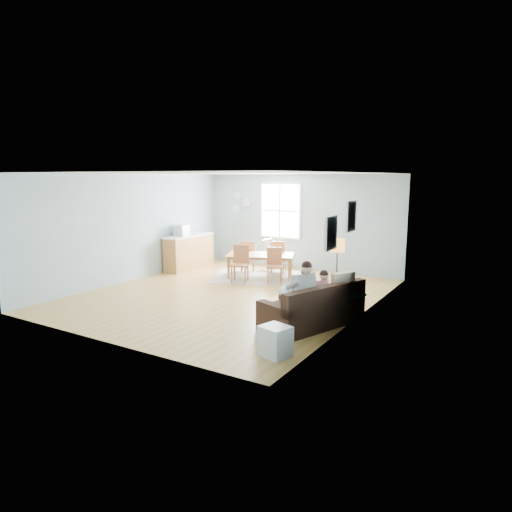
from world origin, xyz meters
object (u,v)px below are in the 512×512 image
Objects in this scene: sofa at (314,311)px; chair_se at (275,263)px; father at (299,291)px; floor_lamp at (337,251)px; toddler at (319,287)px; chair_nw at (247,255)px; chair_ne at (278,255)px; baby_swing at (266,257)px; monitor at (181,231)px; chair_sw at (240,261)px; storage_cube at (275,341)px; counter at (189,252)px; dining_table at (260,266)px.

sofa is 2.35× the size of chair_se.
floor_lamp is at bearing 84.74° from father.
floor_lamp reaches higher than father.
toddler is 4.68m from chair_nw.
baby_swing is (-0.46, 0.13, -0.11)m from chair_ne.
chair_nw is at bearing 24.96° from monitor.
toddler is 0.86× the size of chair_sw.
chair_sw is 2.73× the size of monitor.
storage_cube is 6.27m from baby_swing.
toddler is 1.62× the size of storage_cube.
chair_ne is at bearing 113.89° from chair_se.
floor_lamp reaches higher than chair_ne.
toddler is 4.40m from chair_ne.
baby_swing is at bearing 163.60° from chair_ne.
toddler is (-0.00, 0.20, 0.39)m from sofa.
counter is 5.14× the size of monitor.
father is at bearing -73.25° from dining_table.
floor_lamp is at bearing -17.63° from counter.
baby_swing reaches higher than dining_table.
monitor is at bearing -155.04° from chair_nw.
chair_sw is at bearing -16.48° from counter.
father is 3.43m from chair_se.
chair_se reaches higher than chair_nw.
chair_sw reaches higher than chair_se.
counter reaches higher than dining_table.
baby_swing reaches higher than sofa.
chair_se is at bearing 133.36° from toddler.
counter is at bearing -155.38° from baby_swing.
toddler is 2.36× the size of monitor.
father reaches higher than sofa.
floor_lamp is at bearing 93.65° from sofa.
dining_table is at bearing 148.54° from floor_lamp.
chair_nw is 0.59m from baby_swing.
floor_lamp is 4.09m from baby_swing.
floor_lamp reaches higher than toddler.
chair_sw is 1.07× the size of chair_nw.
father is 1.37× the size of chair_ne.
floor_lamp reaches higher than sofa.
chair_nw is at bearing 138.37° from toddler.
chair_se is at bearing -52.65° from baby_swing.
chair_ne is at bearing 126.59° from sofa.
father is 0.86× the size of floor_lamp.
toddler reaches higher than chair_se.
chair_sw is at bearing 139.15° from father.
father reaches higher than chair_ne.
counter is at bearing 151.22° from sofa.
chair_ne is at bearing 23.77° from chair_nw.
chair_nw is at bearing 126.14° from dining_table.
father is 1.40× the size of chair_nw.
dining_table is at bearing 134.30° from sofa.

